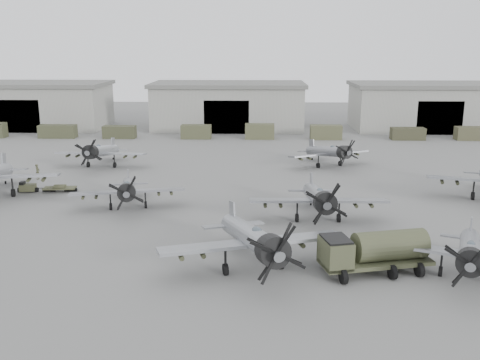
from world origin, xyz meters
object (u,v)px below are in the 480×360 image
object	(u,v)px
aircraft_near_2	(470,252)
aircraft_mid_2	(319,198)
aircraft_far_0	(100,151)
tug_trailer	(40,188)
aircraft_near_1	(254,240)
aircraft_mid_1	(127,189)
ground_crew	(38,172)
aircraft_far_1	(330,152)
fuel_tanker	(374,249)

from	to	relation	value
aircraft_near_2	aircraft_mid_2	size ratio (longest dim) A/B	0.90
aircraft_near_2	aircraft_far_0	size ratio (longest dim) A/B	0.96
tug_trailer	aircraft_near_1	bearing A→B (deg)	-45.14
aircraft_near_2	aircraft_mid_1	xyz separation A→B (m)	(-27.02, 15.56, -0.06)
aircraft_far_0	ground_crew	size ratio (longest dim) A/B	6.44
aircraft_mid_2	aircraft_mid_1	bearing A→B (deg)	168.08
aircraft_far_0	aircraft_near_2	bearing A→B (deg)	-40.93
aircraft_mid_2	aircraft_far_0	bearing A→B (deg)	139.18
aircraft_mid_2	aircraft_far_0	xyz separation A→B (m)	(-26.02, 21.47, -0.14)
aircraft_mid_2	aircraft_near_1	bearing A→B (deg)	-118.59
aircraft_near_2	aircraft_far_1	world-z (taller)	aircraft_near_2
aircraft_near_2	aircraft_mid_1	distance (m)	31.18
aircraft_mid_2	fuel_tanker	distance (m)	11.34
aircraft_mid_1	tug_trailer	world-z (taller)	aircraft_mid_1
aircraft_near_1	aircraft_far_0	bearing A→B (deg)	104.62
aircraft_far_0	fuel_tanker	distance (m)	43.34
aircraft_near_1	fuel_tanker	distance (m)	8.50
aircraft_near_2	tug_trailer	world-z (taller)	aircraft_near_2
aircraft_mid_1	aircraft_far_1	size ratio (longest dim) A/B	1.02
aircraft_mid_2	aircraft_far_0	distance (m)	33.74
aircraft_mid_1	fuel_tanker	bearing A→B (deg)	-47.04
aircraft_near_2	fuel_tanker	bearing A→B (deg)	-168.98
aircraft_mid_1	aircraft_near_1	bearing A→B (deg)	-62.08
tug_trailer	aircraft_mid_1	bearing A→B (deg)	-32.31
aircraft_near_1	aircraft_near_2	distance (m)	14.65
aircraft_mid_2	fuel_tanker	world-z (taller)	aircraft_mid_2
ground_crew	aircraft_mid_2	bearing A→B (deg)	-113.52
aircraft_mid_2	fuel_tanker	size ratio (longest dim) A/B	1.52
aircraft_mid_1	fuel_tanker	size ratio (longest dim) A/B	1.36
aircraft_mid_1	fuel_tanker	distance (m)	25.36
aircraft_mid_2	tug_trailer	size ratio (longest dim) A/B	2.08
aircraft_near_2	aircraft_near_1	bearing A→B (deg)	-162.16
fuel_tanker	aircraft_far_1	bearing A→B (deg)	74.19
aircraft_far_1	ground_crew	xyz separation A→B (m)	(-35.88, -7.65, -1.12)
aircraft_near_2	aircraft_mid_2	xyz separation A→B (m)	(-8.84, 12.15, 0.21)
aircraft_mid_2	tug_trailer	distance (m)	30.90
aircraft_near_1	fuel_tanker	world-z (taller)	aircraft_near_1
aircraft_near_2	aircraft_far_0	world-z (taller)	aircraft_far_0
aircraft_mid_2	ground_crew	world-z (taller)	aircraft_mid_2
aircraft_far_1	ground_crew	world-z (taller)	aircraft_far_1
aircraft_near_1	aircraft_near_2	size ratio (longest dim) A/B	1.19
aircraft_far_1	ground_crew	distance (m)	36.71
aircraft_near_1	aircraft_mid_2	size ratio (longest dim) A/B	1.07
aircraft_near_2	ground_crew	distance (m)	48.91
aircraft_near_2	fuel_tanker	size ratio (longest dim) A/B	1.38
tug_trailer	ground_crew	size ratio (longest dim) A/B	3.30
aircraft_far_0	tug_trailer	distance (m)	12.59
aircraft_far_0	ground_crew	distance (m)	8.76
aircraft_far_1	fuel_tanker	world-z (taller)	aircraft_far_1
tug_trailer	aircraft_far_1	bearing A→B (deg)	17.64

